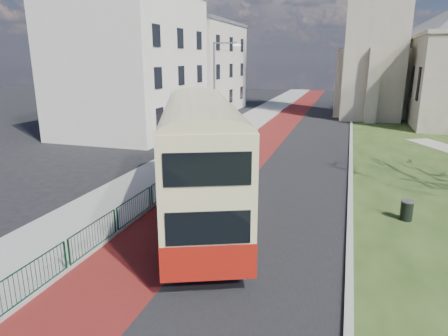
% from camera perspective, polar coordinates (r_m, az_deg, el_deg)
% --- Properties ---
extents(ground, '(160.00, 160.00, 0.00)m').
position_cam_1_polar(ground, '(15.00, -7.05, -12.14)').
color(ground, black).
rests_on(ground, ground).
extents(road_carriageway, '(9.00, 120.00, 0.01)m').
position_cam_1_polar(road_carriageway, '(33.06, 9.70, 3.14)').
color(road_carriageway, black).
rests_on(road_carriageway, ground).
extents(bus_lane, '(3.40, 120.00, 0.01)m').
position_cam_1_polar(bus_lane, '(33.50, 5.12, 3.46)').
color(bus_lane, '#591414').
rests_on(bus_lane, ground).
extents(pavement_west, '(4.00, 120.00, 0.12)m').
position_cam_1_polar(pavement_west, '(34.47, -1.08, 3.95)').
color(pavement_west, gray).
rests_on(pavement_west, ground).
extents(kerb_west, '(0.25, 120.00, 0.13)m').
position_cam_1_polar(kerb_west, '(33.91, 2.14, 3.76)').
color(kerb_west, '#999993').
rests_on(kerb_west, ground).
extents(kerb_east, '(0.25, 80.00, 0.13)m').
position_cam_1_polar(kerb_east, '(34.75, 17.70, 3.32)').
color(kerb_east, '#999993').
rests_on(kerb_east, ground).
extents(pedestrian_railing, '(0.07, 24.00, 1.12)m').
position_cam_1_polar(pedestrian_railing, '(19.29, -10.27, -4.08)').
color(pedestrian_railing, '#0C351D').
rests_on(pedestrian_railing, ground).
extents(street_block_near, '(10.30, 14.30, 13.00)m').
position_cam_1_polar(street_block_near, '(39.32, -13.13, 14.45)').
color(street_block_near, silver).
rests_on(street_block_near, ground).
extents(street_block_far, '(10.30, 16.30, 11.50)m').
position_cam_1_polar(street_block_far, '(53.79, -4.30, 14.15)').
color(street_block_far, beige).
rests_on(street_block_far, ground).
extents(streetlamp, '(2.13, 0.18, 8.00)m').
position_cam_1_polar(streetlamp, '(31.76, -1.13, 11.23)').
color(streetlamp, gray).
rests_on(streetlamp, pavement_west).
extents(bus, '(7.36, 12.46, 5.15)m').
position_cam_1_polar(bus, '(17.08, -3.43, 1.93)').
color(bus, maroon).
rests_on(bus, ground).
extents(litter_bin, '(0.75, 0.75, 0.90)m').
position_cam_1_polar(litter_bin, '(19.27, 24.65, -5.50)').
color(litter_bin, black).
rests_on(litter_bin, grass_green).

